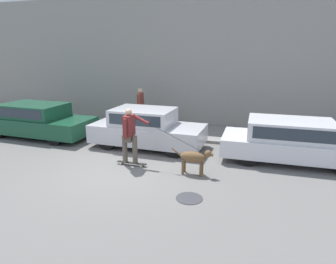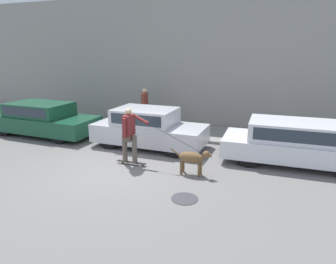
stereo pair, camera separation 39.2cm
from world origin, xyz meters
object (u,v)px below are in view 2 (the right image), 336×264
object	(u,v)px
parked_car_0	(43,119)
pedestrian_with_bag	(145,106)
parked_car_2	(296,143)
dog	(192,158)
skateboarder	(130,133)
parked_car_1	(149,129)

from	to	relation	value
parked_car_0	pedestrian_with_bag	distance (m)	4.20
parked_car_0	pedestrian_with_bag	world-z (taller)	pedestrian_with_bag
parked_car_2	dog	bearing A→B (deg)	-145.22
skateboarder	pedestrian_with_bag	xyz separation A→B (m)	(-1.35, 4.10, 0.05)
skateboarder	dog	bearing A→B (deg)	-2.50
parked_car_0	pedestrian_with_bag	bearing A→B (deg)	34.98
pedestrian_with_bag	skateboarder	bearing A→B (deg)	94.56
parked_car_2	pedestrian_with_bag	bearing A→B (deg)	158.42
parked_car_2	dog	distance (m)	3.30
parked_car_0	parked_car_1	xyz separation A→B (m)	(4.67, -0.00, 0.02)
parked_car_0	skateboarder	distance (m)	5.20
parked_car_1	parked_car_2	xyz separation A→B (m)	(4.82, -0.00, -0.02)
parked_car_2	pedestrian_with_bag	xyz separation A→B (m)	(-5.99, 2.29, 0.39)
pedestrian_with_bag	parked_car_1	bearing A→B (deg)	103.34
parked_car_0	parked_car_1	size ratio (longest dim) A/B	1.12
parked_car_2	dog	size ratio (longest dim) A/B	3.70
dog	parked_car_0	bearing A→B (deg)	166.60
dog	pedestrian_with_bag	size ratio (longest dim) A/B	0.71
dog	pedestrian_with_bag	world-z (taller)	pedestrian_with_bag
pedestrian_with_bag	parked_car_0	bearing A→B (deg)	19.39
dog	skateboarder	size ratio (longest dim) A/B	0.43
parked_car_0	dog	world-z (taller)	parked_car_0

